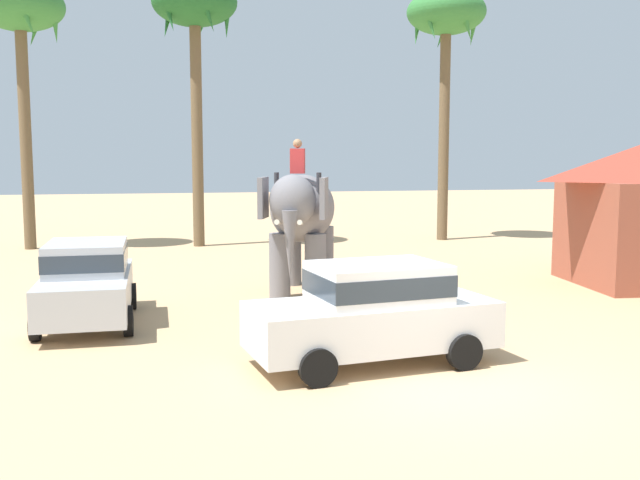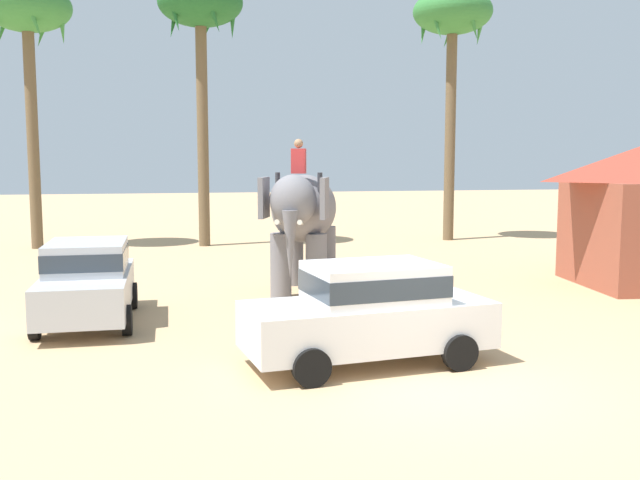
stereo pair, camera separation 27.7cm
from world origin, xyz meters
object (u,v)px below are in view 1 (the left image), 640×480
elephant_with_mahout (301,215)px  palm_tree_left_of_road (195,13)px  palm_tree_behind_elephant (20,16)px  car_sedan_foreground (374,309)px  car_parked_far_side (87,279)px  palm_tree_near_hut (446,22)px

elephant_with_mahout → palm_tree_left_of_road: bearing=101.3°
palm_tree_behind_elephant → elephant_with_mahout: bearing=-52.5°
car_sedan_foreground → elephant_with_mahout: bearing=90.1°
elephant_with_mahout → car_parked_far_side: bearing=-154.6°
car_parked_far_side → palm_tree_behind_elephant: size_ratio=0.42×
elephant_with_mahout → palm_tree_behind_elephant: (-8.33, 10.85, 6.54)m
car_parked_far_side → elephant_with_mahout: elephant_with_mahout is taller
elephant_with_mahout → palm_tree_near_hut: (7.97, 10.50, 6.88)m
car_sedan_foreground → elephant_with_mahout: elephant_with_mahout is taller
palm_tree_behind_elephant → palm_tree_near_hut: size_ratio=0.96×
elephant_with_mahout → palm_tree_left_of_road: palm_tree_left_of_road is taller
car_parked_far_side → palm_tree_near_hut: size_ratio=0.41×
car_sedan_foreground → palm_tree_left_of_road: palm_tree_left_of_road is taller
car_parked_far_side → palm_tree_left_of_road: size_ratio=0.41×
car_sedan_foreground → car_parked_far_side: 6.45m
elephant_with_mahout → palm_tree_left_of_road: size_ratio=0.40×
car_parked_far_side → palm_tree_near_hut: (12.95, 12.86, 7.94)m
car_sedan_foreground → car_parked_far_side: same height
palm_tree_left_of_road → palm_tree_near_hut: bearing=0.4°
palm_tree_behind_elephant → car_sedan_foreground: bearing=-64.3°
elephant_with_mahout → palm_tree_left_of_road: (-2.08, 10.43, 6.84)m
palm_tree_near_hut → car_parked_far_side: bearing=-135.2°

